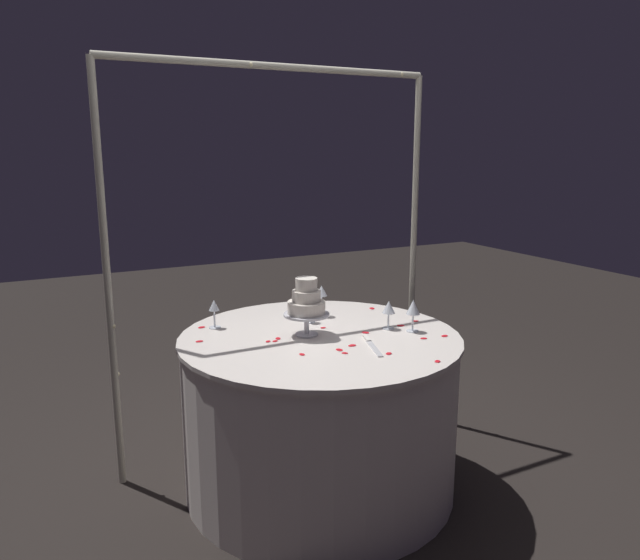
% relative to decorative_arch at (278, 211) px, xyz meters
% --- Properties ---
extents(ground_plane, '(12.00, 12.00, 0.00)m').
position_rel_decorative_arch_xyz_m(ground_plane, '(0.00, -0.48, -1.34)').
color(ground_plane, black).
extents(decorative_arch, '(1.81, 0.05, 2.08)m').
position_rel_decorative_arch_xyz_m(decorative_arch, '(0.00, 0.00, 0.00)').
color(decorative_arch, '#B7B29E').
rests_on(decorative_arch, ground).
extents(main_table, '(1.35, 1.35, 0.79)m').
position_rel_decorative_arch_xyz_m(main_table, '(0.00, -0.48, -0.95)').
color(main_table, silver).
rests_on(main_table, ground).
extents(tiered_cake, '(0.22, 0.22, 0.28)m').
position_rel_decorative_arch_xyz_m(tiered_cake, '(-0.05, -0.45, -0.39)').
color(tiered_cake, silver).
rests_on(tiered_cake, main_table).
extents(wine_glass_0, '(0.06, 0.06, 0.14)m').
position_rel_decorative_arch_xyz_m(wine_glass_0, '(0.05, -0.26, -0.46)').
color(wine_glass_0, silver).
rests_on(wine_glass_0, main_table).
extents(wine_glass_1, '(0.07, 0.07, 0.16)m').
position_rel_decorative_arch_xyz_m(wine_glass_1, '(0.43, -0.63, -0.44)').
color(wine_glass_1, silver).
rests_on(wine_glass_1, main_table).
extents(wine_glass_2, '(0.06, 0.06, 0.17)m').
position_rel_decorative_arch_xyz_m(wine_glass_2, '(0.17, -0.18, -0.43)').
color(wine_glass_2, silver).
rests_on(wine_glass_2, main_table).
extents(wine_glass_3, '(0.06, 0.06, 0.14)m').
position_rel_decorative_arch_xyz_m(wine_glass_3, '(0.35, -0.54, -0.45)').
color(wine_glass_3, silver).
rests_on(wine_glass_3, main_table).
extents(wine_glass_4, '(0.06, 0.06, 0.14)m').
position_rel_decorative_arch_xyz_m(wine_glass_4, '(-0.41, -0.13, -0.45)').
color(wine_glass_4, silver).
rests_on(wine_glass_4, main_table).
extents(cake_knife, '(0.11, 0.29, 0.01)m').
position_rel_decorative_arch_xyz_m(cake_knife, '(0.14, -0.72, -0.55)').
color(cake_knife, silver).
rests_on(cake_knife, main_table).
extents(rose_petal_0, '(0.03, 0.02, 0.00)m').
position_rel_decorative_arch_xyz_m(rose_petal_0, '(0.07, -0.38, -0.55)').
color(rose_petal_0, red).
rests_on(rose_petal_0, main_table).
extents(rose_petal_1, '(0.03, 0.04, 0.00)m').
position_rel_decorative_arch_xyz_m(rose_petal_1, '(-0.02, -0.72, -0.55)').
color(rose_petal_1, red).
rests_on(rose_petal_1, main_table).
extents(rose_petal_2, '(0.04, 0.05, 0.00)m').
position_rel_decorative_arch_xyz_m(rose_petal_2, '(0.49, -0.18, -0.55)').
color(rose_petal_2, red).
rests_on(rose_petal_2, main_table).
extents(rose_petal_3, '(0.05, 0.04, 0.00)m').
position_rel_decorative_arch_xyz_m(rose_petal_3, '(0.44, -0.53, -0.55)').
color(rose_petal_3, red).
rests_on(rose_petal_3, main_table).
extents(rose_petal_4, '(0.02, 0.03, 0.00)m').
position_rel_decorative_arch_xyz_m(rose_petal_4, '(-0.20, -0.69, -0.55)').
color(rose_petal_4, red).
rests_on(rose_petal_4, main_table).
extents(rose_petal_5, '(0.04, 0.05, 0.00)m').
position_rel_decorative_arch_xyz_m(rose_petal_5, '(0.22, -0.55, -0.55)').
color(rose_petal_5, red).
rests_on(rose_petal_5, main_table).
extents(rose_petal_6, '(0.03, 0.03, 0.00)m').
position_rel_decorative_arch_xyz_m(rose_petal_6, '(0.60, -0.39, -0.55)').
color(rose_petal_6, red).
rests_on(rose_petal_6, main_table).
extents(rose_petal_7, '(0.04, 0.04, 0.00)m').
position_rel_decorative_arch_xyz_m(rose_petal_7, '(-0.47, -0.10, -0.55)').
color(rose_petal_7, red).
rests_on(rose_petal_7, main_table).
extents(rose_petal_8, '(0.04, 0.03, 0.00)m').
position_rel_decorative_arch_xyz_m(rose_petal_8, '(0.06, -0.69, -0.55)').
color(rose_petal_8, red).
rests_on(rose_petal_8, main_table).
extents(rose_petal_9, '(0.03, 0.03, 0.00)m').
position_rel_decorative_arch_xyz_m(rose_petal_9, '(0.55, -0.50, -0.55)').
color(rose_petal_9, red).
rests_on(rose_petal_9, main_table).
extents(rose_petal_10, '(0.04, 0.03, 0.00)m').
position_rel_decorative_arch_xyz_m(rose_petal_10, '(-0.26, -0.46, -0.55)').
color(rose_petal_10, red).
rests_on(rose_petal_10, main_table).
extents(rose_petal_11, '(0.04, 0.04, 0.00)m').
position_rel_decorative_arch_xyz_m(rose_petal_11, '(0.27, -1.03, -0.55)').
color(rose_petal_11, red).
rests_on(rose_petal_11, main_table).
extents(rose_petal_12, '(0.03, 0.03, 0.00)m').
position_rel_decorative_arch_xyz_m(rose_petal_12, '(-0.23, -0.47, -0.55)').
color(rose_petal_12, red).
rests_on(rose_petal_12, main_table).
extents(rose_petal_13, '(0.04, 0.03, 0.00)m').
position_rel_decorative_arch_xyz_m(rose_petal_13, '(0.41, -0.75, -0.55)').
color(rose_petal_13, red).
rests_on(rose_petal_13, main_table).
extents(rose_petal_14, '(0.04, 0.03, 0.00)m').
position_rel_decorative_arch_xyz_m(rose_petal_14, '(-0.02, -0.76, -0.55)').
color(rose_petal_14, red).
rests_on(rose_petal_14, main_table).
extents(rose_petal_15, '(0.04, 0.03, 0.00)m').
position_rel_decorative_arch_xyz_m(rose_petal_15, '(-0.54, -0.31, -0.55)').
color(rose_petal_15, red).
rests_on(rose_petal_15, main_table).
extents(rose_petal_16, '(0.03, 0.04, 0.00)m').
position_rel_decorative_arch_xyz_m(rose_petal_16, '(-0.20, -0.44, -0.55)').
color(rose_petal_16, red).
rests_on(rose_petal_16, main_table).
extents(rose_petal_17, '(0.04, 0.04, 0.00)m').
position_rel_decorative_arch_xyz_m(rose_petal_17, '(0.15, -0.86, -0.55)').
color(rose_petal_17, red).
rests_on(rose_petal_17, main_table).
extents(rose_petal_18, '(0.04, 0.03, 0.00)m').
position_rel_decorative_arch_xyz_m(rose_petal_18, '(0.52, -0.77, -0.55)').
color(rose_petal_18, red).
rests_on(rose_petal_18, main_table).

